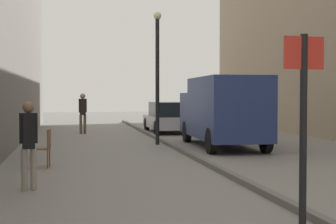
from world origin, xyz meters
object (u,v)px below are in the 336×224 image
at_px(pedestrian_mid_block, 29,139).
at_px(delivery_van, 223,110).
at_px(bicycle_leaning, 33,145).
at_px(parked_car, 168,117).
at_px(pedestrian_main_foreground, 83,111).
at_px(lamp_post, 157,69).
at_px(cafe_chair_near_window, 44,145).
at_px(street_sign_post, 303,113).

relative_size(pedestrian_mid_block, delivery_van, 0.30).
height_order(delivery_van, bicycle_leaning, delivery_van).
xyz_separation_m(parked_car, bicycle_leaning, (-5.63, -9.03, -0.33)).
bearing_deg(pedestrian_main_foreground, lamp_post, -74.59).
bearing_deg(parked_car, bicycle_leaning, -122.65).
xyz_separation_m(parked_car, cafe_chair_near_window, (-5.22, -10.88, -0.17)).
bearing_deg(street_sign_post, lamp_post, -96.31).
relative_size(street_sign_post, bicycle_leaning, 1.47).
bearing_deg(delivery_van, street_sign_post, -99.08).
relative_size(lamp_post, bicycle_leaning, 2.69).
bearing_deg(pedestrian_mid_block, lamp_post, 55.02).
bearing_deg(bicycle_leaning, parked_car, 54.02).
relative_size(pedestrian_main_foreground, delivery_van, 0.33).
distance_m(parked_car, lamp_post, 6.32).
distance_m(pedestrian_main_foreground, street_sign_post, 17.23).
xyz_separation_m(pedestrian_main_foreground, street_sign_post, (2.55, -17.03, 0.47)).
bearing_deg(pedestrian_mid_block, cafe_chair_near_window, 77.90).
bearing_deg(pedestrian_main_foreground, pedestrian_mid_block, -104.43).
distance_m(pedestrian_main_foreground, lamp_post, 6.33).
height_order(delivery_van, street_sign_post, street_sign_post).
bearing_deg(pedestrian_mid_block, delivery_van, 39.54).
relative_size(pedestrian_main_foreground, street_sign_post, 0.72).
bearing_deg(cafe_chair_near_window, street_sign_post, -144.46).
xyz_separation_m(lamp_post, bicycle_leaning, (-4.10, -3.23, -2.34)).
height_order(lamp_post, bicycle_leaning, lamp_post).
distance_m(street_sign_post, bicycle_leaning, 9.29).
height_order(parked_car, street_sign_post, street_sign_post).
distance_m(bicycle_leaning, cafe_chair_near_window, 1.91).
relative_size(parked_car, street_sign_post, 1.62).
distance_m(parked_car, street_sign_post, 17.35).
xyz_separation_m(pedestrian_mid_block, bicycle_leaning, (-0.28, 4.85, -0.58)).
bearing_deg(lamp_post, street_sign_post, -89.87).
xyz_separation_m(pedestrian_main_foreground, delivery_van, (4.57, -6.86, 0.20)).
xyz_separation_m(street_sign_post, lamp_post, (-0.03, 11.46, 1.18)).
relative_size(pedestrian_mid_block, street_sign_post, 0.64).
relative_size(delivery_van, lamp_post, 1.17).
height_order(pedestrian_mid_block, delivery_van, delivery_van).
distance_m(delivery_van, bicycle_leaning, 6.50).
relative_size(delivery_van, bicycle_leaning, 3.15).
height_order(parked_car, lamp_post, lamp_post).
height_order(street_sign_post, bicycle_leaning, street_sign_post).
height_order(pedestrian_main_foreground, bicycle_leaning, pedestrian_main_foreground).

